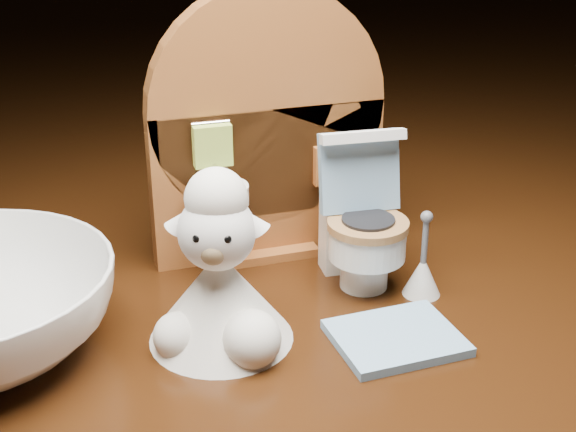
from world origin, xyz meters
The scene contains 5 objects.
backdrop_panel centered at (0.00, 0.06, 0.07)m, with size 0.13×0.05×0.15m.
toy_toilet centered at (0.04, 0.02, 0.03)m, with size 0.04×0.05×0.08m.
bath_mat centered at (0.03, -0.05, 0.00)m, with size 0.06×0.05×0.00m, color #7CA7CB.
toilet_brush centered at (0.06, -0.01, 0.01)m, with size 0.02×0.02×0.05m.
plush_lamb centered at (-0.05, -0.02, 0.03)m, with size 0.07×0.07×0.09m.
Camera 1 is at (-0.12, -0.33, 0.21)m, focal length 50.00 mm.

